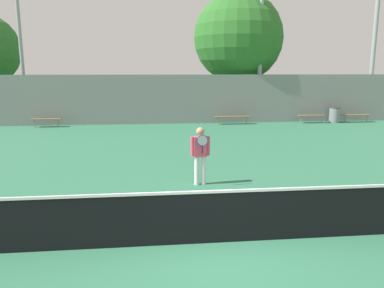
{
  "coord_description": "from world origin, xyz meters",
  "views": [
    {
      "loc": [
        -1.15,
        -6.46,
        3.17
      ],
      "look_at": [
        0.1,
        4.89,
        0.94
      ],
      "focal_mm": 35.0,
      "sensor_mm": 36.0,
      "label": 1
    }
  ],
  "objects_px": {
    "tennis_player": "(200,152)",
    "light_pole_far_right": "(375,28)",
    "light_pole_center_back": "(19,26)",
    "bench_by_gate": "(356,115)",
    "light_pole_near_left": "(261,40)",
    "tree_green_tall": "(238,38)",
    "bench_adjacent_court": "(232,117)",
    "bench_courtside_near": "(312,116)",
    "bench_courtside_far": "(46,119)",
    "tennis_net": "(215,216)",
    "trash_bin": "(334,115)"
  },
  "relations": [
    {
      "from": "tennis_player",
      "to": "trash_bin",
      "type": "relative_size",
      "value": 1.72
    },
    {
      "from": "bench_courtside_far",
      "to": "light_pole_near_left",
      "type": "xyz_separation_m",
      "value": [
        12.8,
        1.19,
        4.61
      ]
    },
    {
      "from": "bench_courtside_near",
      "to": "light_pole_far_right",
      "type": "bearing_deg",
      "value": 12.48
    },
    {
      "from": "bench_adjacent_court",
      "to": "light_pole_near_left",
      "type": "height_order",
      "value": "light_pole_near_left"
    },
    {
      "from": "tennis_net",
      "to": "bench_by_gate",
      "type": "height_order",
      "value": "tennis_net"
    },
    {
      "from": "bench_by_gate",
      "to": "light_pole_far_right",
      "type": "distance_m",
      "value": 5.6
    },
    {
      "from": "bench_courtside_far",
      "to": "tree_green_tall",
      "type": "relative_size",
      "value": 0.2
    },
    {
      "from": "light_pole_far_right",
      "to": "bench_courtside_far",
      "type": "bearing_deg",
      "value": -177.32
    },
    {
      "from": "bench_by_gate",
      "to": "bench_courtside_near",
      "type": "bearing_deg",
      "value": 180.0
    },
    {
      "from": "tennis_player",
      "to": "tree_green_tall",
      "type": "xyz_separation_m",
      "value": [
        4.52,
        15.09,
        4.39
      ]
    },
    {
      "from": "tennis_net",
      "to": "light_pole_far_right",
      "type": "xyz_separation_m",
      "value": [
        12.97,
        16.54,
        5.28
      ]
    },
    {
      "from": "bench_by_gate",
      "to": "light_pole_far_right",
      "type": "height_order",
      "value": "light_pole_far_right"
    },
    {
      "from": "tennis_net",
      "to": "trash_bin",
      "type": "xyz_separation_m",
      "value": [
        10.23,
        15.66,
        -0.04
      ]
    },
    {
      "from": "trash_bin",
      "to": "bench_courtside_near",
      "type": "bearing_deg",
      "value": -177.44
    },
    {
      "from": "tree_green_tall",
      "to": "light_pole_center_back",
      "type": "bearing_deg",
      "value": -172.03
    },
    {
      "from": "tennis_net",
      "to": "light_pole_far_right",
      "type": "relative_size",
      "value": 1.18
    },
    {
      "from": "bench_courtside_near",
      "to": "trash_bin",
      "type": "bearing_deg",
      "value": 2.56
    },
    {
      "from": "light_pole_near_left",
      "to": "tree_green_tall",
      "type": "distance_m",
      "value": 2.21
    },
    {
      "from": "bench_courtside_near",
      "to": "tree_green_tall",
      "type": "height_order",
      "value": "tree_green_tall"
    },
    {
      "from": "bench_courtside_far",
      "to": "light_pole_near_left",
      "type": "relative_size",
      "value": 0.2
    },
    {
      "from": "bench_courtside_near",
      "to": "bench_by_gate",
      "type": "relative_size",
      "value": 0.91
    },
    {
      "from": "tennis_player",
      "to": "tree_green_tall",
      "type": "bearing_deg",
      "value": 69.11
    },
    {
      "from": "tennis_net",
      "to": "bench_courtside_near",
      "type": "xyz_separation_m",
      "value": [
        8.72,
        15.6,
        -0.08
      ]
    },
    {
      "from": "tennis_player",
      "to": "bench_by_gate",
      "type": "distance_m",
      "value": 16.53
    },
    {
      "from": "bench_adjacent_court",
      "to": "bench_by_gate",
      "type": "distance_m",
      "value": 7.91
    },
    {
      "from": "light_pole_near_left",
      "to": "bench_adjacent_court",
      "type": "bearing_deg",
      "value": -148.39
    },
    {
      "from": "tennis_player",
      "to": "trash_bin",
      "type": "height_order",
      "value": "tennis_player"
    },
    {
      "from": "bench_adjacent_court",
      "to": "trash_bin",
      "type": "bearing_deg",
      "value": 0.6
    },
    {
      "from": "light_pole_far_right",
      "to": "light_pole_center_back",
      "type": "distance_m",
      "value": 21.57
    },
    {
      "from": "bench_courtside_near",
      "to": "bench_courtside_far",
      "type": "relative_size",
      "value": 0.99
    },
    {
      "from": "light_pole_center_back",
      "to": "bench_courtside_near",
      "type": "bearing_deg",
      "value": -4.31
    },
    {
      "from": "bench_adjacent_court",
      "to": "bench_by_gate",
      "type": "xyz_separation_m",
      "value": [
        7.91,
        0.0,
        -0.0
      ]
    },
    {
      "from": "bench_courtside_far",
      "to": "light_pole_center_back",
      "type": "bearing_deg",
      "value": 138.41
    },
    {
      "from": "bench_courtside_far",
      "to": "bench_courtside_near",
      "type": "bearing_deg",
      "value": 0.0
    },
    {
      "from": "light_pole_center_back",
      "to": "tennis_player",
      "type": "bearing_deg",
      "value": -56.36
    },
    {
      "from": "tennis_net",
      "to": "tennis_player",
      "type": "relative_size",
      "value": 7.35
    },
    {
      "from": "bench_by_gate",
      "to": "tree_green_tall",
      "type": "distance_m",
      "value": 9.05
    },
    {
      "from": "tennis_net",
      "to": "bench_adjacent_court",
      "type": "xyz_separation_m",
      "value": [
        3.73,
        15.6,
        -0.08
      ]
    },
    {
      "from": "bench_courtside_far",
      "to": "light_pole_center_back",
      "type": "xyz_separation_m",
      "value": [
        -1.47,
        1.31,
        5.28
      ]
    },
    {
      "from": "tennis_player",
      "to": "bench_courtside_far",
      "type": "bearing_deg",
      "value": 117.37
    },
    {
      "from": "bench_by_gate",
      "to": "light_pole_far_right",
      "type": "bearing_deg",
      "value": 35.25
    },
    {
      "from": "bench_by_gate",
      "to": "light_pole_center_back",
      "type": "bearing_deg",
      "value": 176.31
    },
    {
      "from": "bench_by_gate",
      "to": "light_pole_far_right",
      "type": "xyz_separation_m",
      "value": [
        1.33,
        0.94,
        5.36
      ]
    },
    {
      "from": "tennis_player",
      "to": "bench_by_gate",
      "type": "height_order",
      "value": "tennis_player"
    },
    {
      "from": "tennis_player",
      "to": "light_pole_far_right",
      "type": "relative_size",
      "value": 0.16
    },
    {
      "from": "bench_adjacent_court",
      "to": "light_pole_far_right",
      "type": "bearing_deg",
      "value": 5.82
    },
    {
      "from": "bench_adjacent_court",
      "to": "bench_by_gate",
      "type": "bearing_deg",
      "value": 0.0
    },
    {
      "from": "tennis_net",
      "to": "bench_by_gate",
      "type": "xyz_separation_m",
      "value": [
        11.64,
        15.6,
        -0.08
      ]
    },
    {
      "from": "tennis_net",
      "to": "tree_green_tall",
      "type": "xyz_separation_m",
      "value": [
        4.72,
        18.77,
        4.8
      ]
    },
    {
      "from": "bench_courtside_near",
      "to": "light_pole_center_back",
      "type": "xyz_separation_m",
      "value": [
        -17.32,
        1.31,
        5.28
      ]
    }
  ]
}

